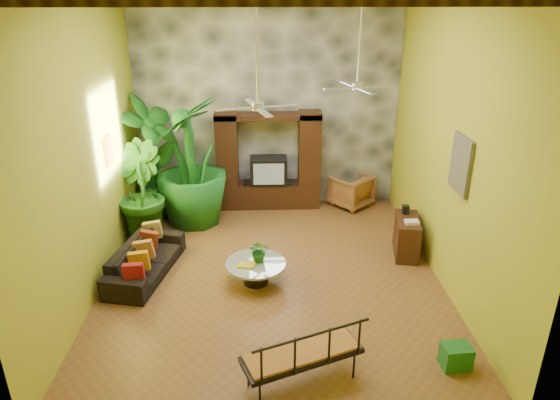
{
  "coord_description": "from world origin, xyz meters",
  "views": [
    {
      "loc": [
        -0.15,
        -7.88,
        4.84
      ],
      "look_at": [
        0.16,
        0.2,
        1.4
      ],
      "focal_mm": 32.0,
      "sensor_mm": 36.0,
      "label": 1
    }
  ],
  "objects_px": {
    "green_bin": "(456,356)",
    "ceiling_fan_back": "(358,75)",
    "ceiling_fan_front": "(258,93)",
    "sofa": "(145,260)",
    "wicker_armchair": "(351,190)",
    "tall_plant_c": "(191,163)",
    "iron_bench": "(302,354)",
    "entertainment_center": "(269,168)",
    "tall_plant_a": "(153,158)",
    "tall_plant_b": "(139,192)",
    "coffee_table": "(256,270)",
    "side_console": "(407,237)"
  },
  "relations": [
    {
      "from": "ceiling_fan_back",
      "to": "tall_plant_a",
      "type": "relative_size",
      "value": 0.67
    },
    {
      "from": "entertainment_center",
      "to": "tall_plant_a",
      "type": "distance_m",
      "value": 2.62
    },
    {
      "from": "sofa",
      "to": "coffee_table",
      "type": "xyz_separation_m",
      "value": [
        2.01,
        -0.36,
        -0.04
      ]
    },
    {
      "from": "ceiling_fan_front",
      "to": "tall_plant_c",
      "type": "xyz_separation_m",
      "value": [
        -1.47,
        2.73,
        -2.01
      ]
    },
    {
      "from": "iron_bench",
      "to": "entertainment_center",
      "type": "bearing_deg",
      "value": 71.79
    },
    {
      "from": "ceiling_fan_front",
      "to": "green_bin",
      "type": "distance_m",
      "value": 4.69
    },
    {
      "from": "wicker_armchair",
      "to": "side_console",
      "type": "relative_size",
      "value": 0.9
    },
    {
      "from": "tall_plant_c",
      "to": "iron_bench",
      "type": "relative_size",
      "value": 1.67
    },
    {
      "from": "tall_plant_c",
      "to": "coffee_table",
      "type": "height_order",
      "value": "tall_plant_c"
    },
    {
      "from": "sofa",
      "to": "tall_plant_a",
      "type": "relative_size",
      "value": 0.72
    },
    {
      "from": "wicker_armchair",
      "to": "iron_bench",
      "type": "xyz_separation_m",
      "value": [
        -1.64,
        -5.9,
        0.15
      ]
    },
    {
      "from": "tall_plant_c",
      "to": "wicker_armchair",
      "type": "bearing_deg",
      "value": 12.05
    },
    {
      "from": "tall_plant_b",
      "to": "side_console",
      "type": "xyz_separation_m",
      "value": [
        5.3,
        -0.9,
        -0.65
      ]
    },
    {
      "from": "wicker_armchair",
      "to": "coffee_table",
      "type": "relative_size",
      "value": 0.8
    },
    {
      "from": "entertainment_center",
      "to": "iron_bench",
      "type": "relative_size",
      "value": 1.44
    },
    {
      "from": "entertainment_center",
      "to": "wicker_armchair",
      "type": "height_order",
      "value": "entertainment_center"
    },
    {
      "from": "coffee_table",
      "to": "green_bin",
      "type": "distance_m",
      "value": 3.58
    },
    {
      "from": "ceiling_fan_back",
      "to": "sofa",
      "type": "distance_m",
      "value": 5.1
    },
    {
      "from": "wicker_armchair",
      "to": "green_bin",
      "type": "height_order",
      "value": "wicker_armchair"
    },
    {
      "from": "iron_bench",
      "to": "green_bin",
      "type": "height_order",
      "value": "iron_bench"
    },
    {
      "from": "ceiling_fan_front",
      "to": "sofa",
      "type": "xyz_separation_m",
      "value": [
        -2.1,
        0.52,
        -3.11
      ]
    },
    {
      "from": "ceiling_fan_back",
      "to": "side_console",
      "type": "bearing_deg",
      "value": -26.03
    },
    {
      "from": "tall_plant_a",
      "to": "green_bin",
      "type": "bearing_deg",
      "value": -45.85
    },
    {
      "from": "wicker_armchair",
      "to": "green_bin",
      "type": "relative_size",
      "value": 2.16
    },
    {
      "from": "ceiling_fan_back",
      "to": "tall_plant_a",
      "type": "bearing_deg",
      "value": 160.46
    },
    {
      "from": "ceiling_fan_front",
      "to": "ceiling_fan_back",
      "type": "relative_size",
      "value": 1.0
    },
    {
      "from": "green_bin",
      "to": "ceiling_fan_back",
      "type": "bearing_deg",
      "value": 103.37
    },
    {
      "from": "entertainment_center",
      "to": "iron_bench",
      "type": "height_order",
      "value": "entertainment_center"
    },
    {
      "from": "entertainment_center",
      "to": "ceiling_fan_back",
      "type": "bearing_deg",
      "value": -50.43
    },
    {
      "from": "ceiling_fan_front",
      "to": "iron_bench",
      "type": "distance_m",
      "value": 3.77
    },
    {
      "from": "sofa",
      "to": "tall_plant_a",
      "type": "xyz_separation_m",
      "value": [
        -0.24,
        2.55,
        1.1
      ]
    },
    {
      "from": "entertainment_center",
      "to": "wicker_armchair",
      "type": "bearing_deg",
      "value": -0.99
    },
    {
      "from": "ceiling_fan_back",
      "to": "tall_plant_b",
      "type": "xyz_separation_m",
      "value": [
        -4.25,
        0.39,
        -2.37
      ]
    },
    {
      "from": "ceiling_fan_front",
      "to": "wicker_armchair",
      "type": "bearing_deg",
      "value": 58.24
    },
    {
      "from": "ceiling_fan_back",
      "to": "tall_plant_c",
      "type": "bearing_deg",
      "value": 161.02
    },
    {
      "from": "tall_plant_c",
      "to": "entertainment_center",
      "type": "bearing_deg",
      "value": 25.87
    },
    {
      "from": "wicker_armchair",
      "to": "tall_plant_b",
      "type": "xyz_separation_m",
      "value": [
        -4.62,
        -1.51,
        0.64
      ]
    },
    {
      "from": "ceiling_fan_back",
      "to": "wicker_armchair",
      "type": "height_order",
      "value": "ceiling_fan_back"
    },
    {
      "from": "entertainment_center",
      "to": "tall_plant_c",
      "type": "distance_m",
      "value": 1.91
    },
    {
      "from": "tall_plant_b",
      "to": "coffee_table",
      "type": "bearing_deg",
      "value": -37.88
    },
    {
      "from": "tall_plant_a",
      "to": "tall_plant_b",
      "type": "distance_m",
      "value": 1.15
    },
    {
      "from": "entertainment_center",
      "to": "tall_plant_c",
      "type": "xyz_separation_m",
      "value": [
        -1.67,
        -0.81,
        0.43
      ]
    },
    {
      "from": "ceiling_fan_front",
      "to": "sofa",
      "type": "relative_size",
      "value": 0.92
    },
    {
      "from": "coffee_table",
      "to": "tall_plant_a",
      "type": "bearing_deg",
      "value": 127.67
    },
    {
      "from": "ceiling_fan_back",
      "to": "wicker_armchair",
      "type": "distance_m",
      "value": 3.58
    },
    {
      "from": "ceiling_fan_front",
      "to": "tall_plant_a",
      "type": "bearing_deg",
      "value": 127.34
    },
    {
      "from": "side_console",
      "to": "sofa",
      "type": "bearing_deg",
      "value": -163.38
    },
    {
      "from": "ceiling_fan_back",
      "to": "coffee_table",
      "type": "height_order",
      "value": "ceiling_fan_back"
    },
    {
      "from": "coffee_table",
      "to": "entertainment_center",
      "type": "bearing_deg",
      "value": 85.08
    },
    {
      "from": "ceiling_fan_back",
      "to": "entertainment_center",
      "type": "bearing_deg",
      "value": 129.57
    }
  ]
}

